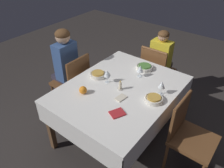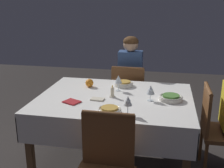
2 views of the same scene
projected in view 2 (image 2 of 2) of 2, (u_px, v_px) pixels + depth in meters
ground_plane at (115, 164)px, 2.97m from camera, size 8.00×8.00×0.00m
dining_table at (115, 104)px, 2.77m from camera, size 1.50×1.16×0.75m
chair_south at (129, 94)px, 3.60m from camera, size 0.44×0.44×0.89m
chair_west at (219, 127)px, 2.69m from camera, size 0.44×0.44×0.89m
person_adult_denim at (131, 76)px, 3.69m from camera, size 0.30×0.34×1.23m
bowl_south at (124, 84)px, 3.08m from camera, size 0.20×0.20×0.06m
wine_glass_south at (119, 80)px, 2.89m from camera, size 0.08×0.08×0.17m
bowl_west at (171, 98)px, 2.64m from camera, size 0.22×0.22×0.06m
wine_glass_west at (151, 90)px, 2.61m from camera, size 0.08×0.08×0.15m
bowl_north at (110, 110)px, 2.35m from camera, size 0.20×0.20×0.06m
wine_glass_north at (128, 101)px, 2.29m from camera, size 0.07×0.07×0.16m
candle_centerpiece at (112, 93)px, 2.73m from camera, size 0.06×0.06×0.12m
orange_fruit at (89, 83)px, 3.05m from camera, size 0.09×0.09×0.09m
napkin_red_folded at (72, 102)px, 2.60m from camera, size 0.18×0.17×0.01m
napkin_spare_side at (98, 99)px, 2.67m from camera, size 0.13×0.09×0.01m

